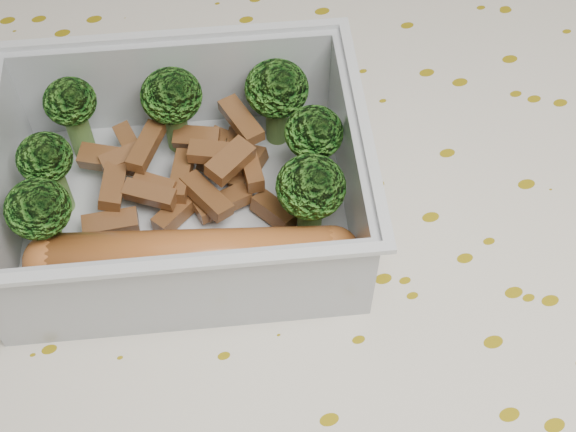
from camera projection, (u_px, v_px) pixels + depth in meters
name	position (u px, v px, depth m)	size (l,w,h in m)	color
dining_table	(282.00, 328.00, 0.48)	(1.40, 0.90, 0.75)	brown
tablecloth	(281.00, 286.00, 0.44)	(1.46, 0.96, 0.19)	silver
lunch_container	(181.00, 191.00, 0.40)	(0.21, 0.18, 0.06)	silver
broccoli_florets	(192.00, 142.00, 0.40)	(0.17, 0.12, 0.05)	#608C3F
meat_pile	(187.00, 173.00, 0.41)	(0.11, 0.08, 0.03)	brown
sausage	(193.00, 258.00, 0.38)	(0.16, 0.07, 0.03)	#B25E29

